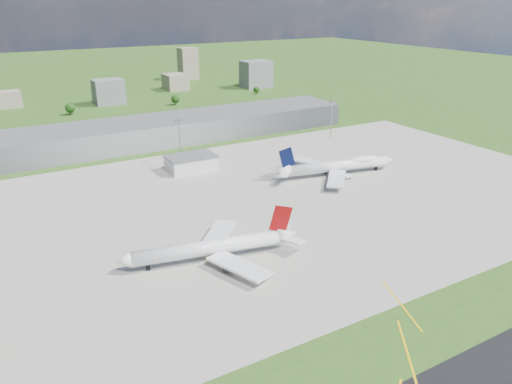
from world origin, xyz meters
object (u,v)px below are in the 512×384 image
tug_yellow (211,257)px  van_white_far (348,177)px  airliner_red_twin (214,248)px  airliner_blue_quad (339,166)px  van_white_near (282,217)px

tug_yellow → van_white_far: (100.74, 43.20, 0.16)m
airliner_red_twin → van_white_far: (99.74, 43.50, -3.77)m
tug_yellow → airliner_red_twin: bearing=-46.7°
airliner_blue_quad → van_white_near: bearing=-138.4°
airliner_blue_quad → van_white_far: bearing=-77.8°
airliner_blue_quad → van_white_far: size_ratio=15.73×
tug_yellow → van_white_near: size_ratio=0.94×
airliner_red_twin → airliner_blue_quad: bearing=-141.4°
airliner_red_twin → tug_yellow: 4.06m
airliner_red_twin → van_white_near: size_ratio=14.08×
airliner_blue_quad → van_white_far: (0.06, -7.86, -3.97)m
airliner_blue_quad → tug_yellow: 112.97m
tug_yellow → van_white_near: van_white_near is taller
airliner_blue_quad → van_white_near: 67.75m
airliner_red_twin → airliner_blue_quad: (99.68, 51.37, 0.21)m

